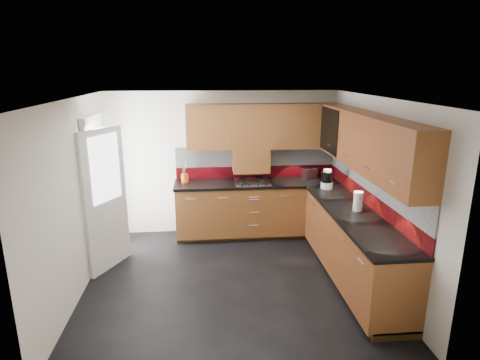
{
  "coord_description": "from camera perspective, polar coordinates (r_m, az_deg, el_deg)",
  "views": [
    {
      "loc": [
        -0.34,
        -4.8,
        2.73
      ],
      "look_at": [
        0.17,
        0.65,
        1.22
      ],
      "focal_mm": 30.0,
      "sensor_mm": 36.0,
      "label": 1
    }
  ],
  "objects": [
    {
      "name": "paper_towel",
      "position": [
        5.46,
        16.44,
        -2.91
      ],
      "size": [
        0.16,
        0.16,
        0.26
      ],
      "primitive_type": "cylinder",
      "rotation": [
        0.0,
        0.0,
        -0.36
      ],
      "color": "white",
      "rests_on": "countertop"
    },
    {
      "name": "extractor_hood",
      "position": [
        6.64,
        1.59,
        2.85
      ],
      "size": [
        0.6,
        0.33,
        0.4
      ],
      "primitive_type": "cube",
      "color": "brown",
      "rests_on": "room"
    },
    {
      "name": "orange_cloth",
      "position": [
        6.44,
        12.3,
        -0.97
      ],
      "size": [
        0.15,
        0.13,
        0.01
      ],
      "primitive_type": "cube",
      "rotation": [
        0.0,
        0.0,
        -0.07
      ],
      "color": "orange",
      "rests_on": "countertop"
    },
    {
      "name": "base_cabinets",
      "position": [
        6.14,
        8.33,
        -6.63
      ],
      "size": [
        2.7,
        3.2,
        0.95
      ],
      "color": "brown",
      "rests_on": "room"
    },
    {
      "name": "countertop",
      "position": [
        5.96,
        8.42,
        -2.39
      ],
      "size": [
        2.72,
        3.22,
        0.04
      ],
      "color": "black",
      "rests_on": "base_cabinets"
    },
    {
      "name": "toaster",
      "position": [
        6.9,
        9.82,
        0.93
      ],
      "size": [
        0.28,
        0.22,
        0.18
      ],
      "color": "silver",
      "rests_on": "countertop"
    },
    {
      "name": "back_door",
      "position": [
        5.98,
        -19.09,
        -1.9
      ],
      "size": [
        0.42,
        1.19,
        2.04
      ],
      "color": "white",
      "rests_on": "room"
    },
    {
      "name": "food_processor",
      "position": [
        6.35,
        12.26,
        0.05
      ],
      "size": [
        0.18,
        0.18,
        0.31
      ],
      "color": "white",
      "rests_on": "countertop"
    },
    {
      "name": "gas_hob",
      "position": [
        6.56,
        1.74,
        -0.23
      ],
      "size": [
        0.56,
        0.49,
        0.04
      ],
      "color": "silver",
      "rests_on": "countertop"
    },
    {
      "name": "utensil_pot",
      "position": [
        6.62,
        -7.88,
        0.48
      ],
      "size": [
        0.12,
        0.12,
        0.41
      ],
      "color": "#C44812",
      "rests_on": "countertop"
    },
    {
      "name": "upper_cabinets",
      "position": [
        5.86,
        10.27,
        6.48
      ],
      "size": [
        2.5,
        3.2,
        0.72
      ],
      "color": "brown",
      "rests_on": "room"
    },
    {
      "name": "backsplash",
      "position": [
        6.14,
        10.05,
        0.89
      ],
      "size": [
        2.7,
        3.2,
        0.54
      ],
      "color": "maroon",
      "rests_on": "countertop"
    },
    {
      "name": "room",
      "position": [
        4.97,
        -1.29,
        1.11
      ],
      "size": [
        4.0,
        3.8,
        2.64
      ],
      "color": "black"
    },
    {
      "name": "glass_cabinet",
      "position": [
        6.27,
        13.85,
        7.1
      ],
      "size": [
        0.32,
        0.8,
        0.66
      ],
      "color": "black",
      "rests_on": "room"
    }
  ]
}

